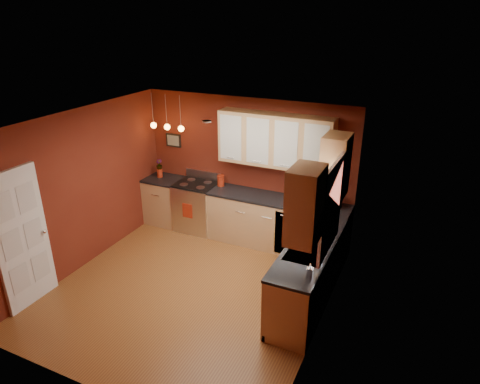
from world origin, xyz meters
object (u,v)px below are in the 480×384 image
at_px(sink, 307,253).
at_px(soap_pump, 310,270).
at_px(coffee_maker, 335,201).
at_px(gas_range, 197,206).
at_px(red_canister, 221,181).

distance_m(sink, soap_pump, 0.59).
relative_size(sink, coffee_maker, 2.77).
bearing_deg(coffee_maker, gas_range, -159.59).
xyz_separation_m(red_canister, soap_pump, (2.35, -2.17, -0.02)).
bearing_deg(gas_range, sink, -29.78).
relative_size(gas_range, soap_pump, 6.62).
distance_m(gas_range, sink, 3.05).
bearing_deg(soap_pump, sink, 109.64).
xyz_separation_m(gas_range, coffee_maker, (2.64, 0.06, 0.58)).
distance_m(coffee_maker, soap_pump, 2.12).
height_order(gas_range, coffee_maker, coffee_maker).
relative_size(red_canister, soap_pump, 1.23).
distance_m(red_canister, soap_pump, 3.20).
distance_m(gas_range, coffee_maker, 2.70).
relative_size(gas_range, red_canister, 5.39).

